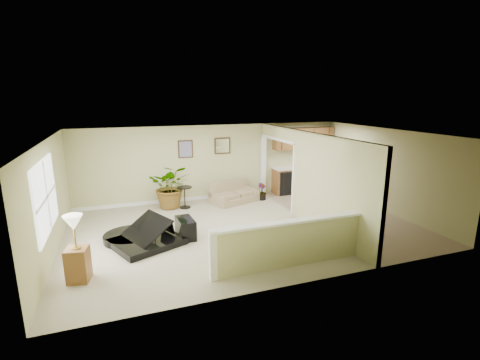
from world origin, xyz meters
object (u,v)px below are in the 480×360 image
object	(u,v)px
piano	(143,220)
loveseat	(234,192)
palm_plant	(171,187)
piano_bench	(186,228)
accent_table	(185,194)
lamp_stand	(77,254)
small_plant	(262,193)

from	to	relation	value
piano	loveseat	size ratio (longest dim) A/B	1.18
loveseat	palm_plant	world-z (taller)	palm_plant
piano	piano_bench	size ratio (longest dim) A/B	2.88
accent_table	lamp_stand	bearing A→B (deg)	-126.29
loveseat	small_plant	xyz separation A→B (m)	(0.95, -0.12, -0.09)
loveseat	lamp_stand	bearing A→B (deg)	-157.36
palm_plant	small_plant	distance (m)	3.04
small_plant	palm_plant	bearing A→B (deg)	177.02
piano_bench	palm_plant	distance (m)	2.56
piano	palm_plant	bearing A→B (deg)	43.93
piano_bench	lamp_stand	world-z (taller)	lamp_stand
piano	small_plant	size ratio (longest dim) A/B	3.69
accent_table	palm_plant	xyz separation A→B (m)	(-0.38, 0.17, 0.25)
piano_bench	lamp_stand	bearing A→B (deg)	-149.15
loveseat	piano	bearing A→B (deg)	-159.92
piano_bench	accent_table	distance (m)	2.40
loveseat	small_plant	world-z (taller)	loveseat
loveseat	palm_plant	size ratio (longest dim) A/B	1.18
piano_bench	lamp_stand	size ratio (longest dim) A/B	0.56
small_plant	lamp_stand	bearing A→B (deg)	-145.07
piano	accent_table	world-z (taller)	piano
small_plant	lamp_stand	xyz separation A→B (m)	(-5.36, -3.74, 0.31)
piano	small_plant	bearing A→B (deg)	6.61
loveseat	palm_plant	xyz separation A→B (m)	(-2.05, 0.04, 0.35)
small_plant	accent_table	bearing A→B (deg)	-179.80
piano	accent_table	xyz separation A→B (m)	(1.42, 2.34, -0.15)
accent_table	piano_bench	bearing A→B (deg)	-100.44
piano_bench	accent_table	bearing A→B (deg)	79.56
small_plant	loveseat	bearing A→B (deg)	173.06
palm_plant	loveseat	bearing A→B (deg)	-1.13
lamp_stand	loveseat	bearing A→B (deg)	41.20
palm_plant	piano	bearing A→B (deg)	-112.46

